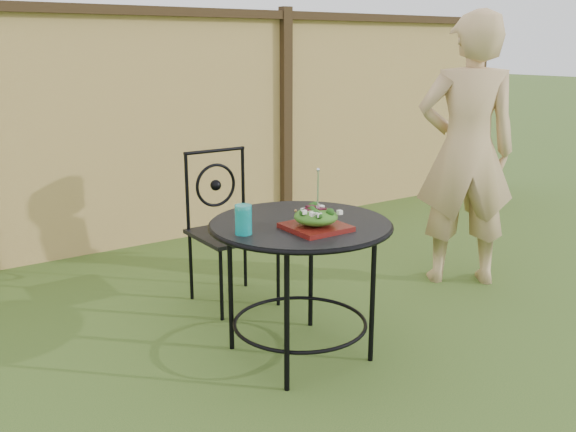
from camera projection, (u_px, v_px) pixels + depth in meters
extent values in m
plane|color=#244717|center=(310.00, 338.00, 3.56)|extent=(60.00, 60.00, 0.00)
cube|color=#E9C673|center=(147.00, 134.00, 5.08)|extent=(8.00, 0.05, 1.80)
cube|color=black|center=(142.00, 10.00, 4.80)|extent=(8.00, 0.07, 0.07)
cube|color=black|center=(286.00, 118.00, 5.74)|extent=(0.09, 0.09, 1.90)
cube|color=black|center=(478.00, 103.00, 7.16)|extent=(0.09, 0.09, 1.90)
cylinder|color=black|center=(300.00, 224.00, 3.20)|extent=(0.90, 0.90, 0.02)
torus|color=black|center=(300.00, 225.00, 3.20)|extent=(0.92, 0.92, 0.02)
torus|color=black|center=(300.00, 323.00, 3.34)|extent=(0.70, 0.70, 0.02)
cylinder|color=black|center=(311.00, 268.00, 3.64)|extent=(0.03, 0.03, 0.71)
cylinder|color=black|center=(231.00, 287.00, 3.36)|extent=(0.03, 0.03, 0.71)
cylinder|color=black|center=(287.00, 321.00, 2.94)|extent=(0.03, 0.03, 0.71)
cylinder|color=black|center=(373.00, 296.00, 3.23)|extent=(0.03, 0.03, 0.71)
cube|color=black|center=(233.00, 234.00, 3.96)|extent=(0.46, 0.46, 0.03)
cylinder|color=black|center=(215.00, 151.00, 4.00)|extent=(0.42, 0.02, 0.02)
torus|color=black|center=(216.00, 185.00, 4.06)|extent=(0.28, 0.02, 0.28)
cylinder|color=black|center=(221.00, 285.00, 3.75)|extent=(0.02, 0.02, 0.44)
cylinder|color=black|center=(278.00, 272.00, 3.97)|extent=(0.02, 0.02, 0.44)
cylinder|color=black|center=(191.00, 266.00, 4.07)|extent=(0.02, 0.02, 0.44)
cylinder|color=black|center=(245.00, 255.00, 4.29)|extent=(0.02, 0.02, 0.44)
cylinder|color=black|center=(187.00, 192.00, 3.95)|extent=(0.02, 0.02, 0.50)
cylinder|color=black|center=(243.00, 185.00, 4.17)|extent=(0.02, 0.02, 0.50)
imported|color=tan|center=(466.00, 151.00, 4.23)|extent=(0.78, 0.73, 1.80)
cube|color=#420F09|center=(316.00, 227.00, 3.06)|extent=(0.27, 0.27, 0.02)
ellipsoid|color=#235614|center=(316.00, 217.00, 3.05)|extent=(0.21, 0.21, 0.08)
cylinder|color=silver|center=(318.00, 190.00, 3.02)|extent=(0.01, 0.01, 0.18)
cylinder|color=#0D9A9E|center=(243.00, 220.00, 2.97)|extent=(0.08, 0.08, 0.14)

